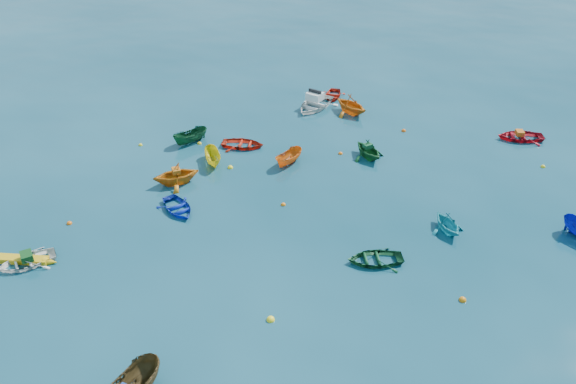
% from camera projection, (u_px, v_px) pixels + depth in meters
% --- Properties ---
extents(ground, '(160.00, 160.00, 0.00)m').
position_uv_depth(ground, '(264.00, 246.00, 30.48)').
color(ground, '#093343').
rests_on(ground, ground).
extents(dinghy_blue_sw, '(3.46, 3.37, 0.59)m').
position_uv_depth(dinghy_blue_sw, '(178.00, 210.00, 33.37)').
color(dinghy_blue_sw, '#0D25A3').
rests_on(dinghy_blue_sw, ground).
extents(dinghy_white_near, '(3.56, 3.54, 0.61)m').
position_uv_depth(dinghy_white_near, '(27.00, 264.00, 29.21)').
color(dinghy_white_near, white).
rests_on(dinghy_white_near, ground).
extents(dinghy_orange_w, '(3.83, 3.75, 1.53)m').
position_uv_depth(dinghy_orange_w, '(177.00, 183.00, 35.94)').
color(dinghy_orange_w, orange).
rests_on(dinghy_orange_w, ground).
extents(sampan_yellow_mid, '(2.20, 2.80, 1.03)m').
position_uv_depth(sampan_yellow_mid, '(214.00, 163.00, 38.13)').
color(sampan_yellow_mid, yellow).
rests_on(sampan_yellow_mid, ground).
extents(dinghy_green_e, '(3.45, 2.95, 0.61)m').
position_uv_depth(dinghy_green_e, '(375.00, 261.00, 29.39)').
color(dinghy_green_e, '#104624').
rests_on(dinghy_green_e, ground).
extents(dinghy_cyan_se, '(2.89, 2.99, 1.20)m').
position_uv_depth(dinghy_cyan_se, '(446.00, 230.00, 31.68)').
color(dinghy_cyan_se, teal).
rests_on(dinghy_cyan_se, ground).
extents(dinghy_red_nw, '(3.23, 2.47, 0.63)m').
position_uv_depth(dinghy_red_nw, '(243.00, 147.00, 40.11)').
color(dinghy_red_nw, red).
rests_on(dinghy_red_nw, ground).
extents(sampan_orange_n, '(1.85, 2.78, 1.01)m').
position_uv_depth(sampan_orange_n, '(289.00, 163.00, 38.08)').
color(sampan_orange_n, orange).
rests_on(sampan_orange_n, ground).
extents(dinghy_green_n, '(3.46, 3.48, 1.39)m').
position_uv_depth(dinghy_green_n, '(368.00, 157.00, 38.82)').
color(dinghy_green_n, '#135323').
rests_on(dinghy_green_n, ground).
extents(dinghy_red_ne, '(3.71, 2.99, 0.68)m').
position_uv_depth(dinghy_red_ne, '(520.00, 139.00, 41.11)').
color(dinghy_red_ne, '#A90E1B').
rests_on(dinghy_red_ne, ground).
extents(dinghy_red_far, '(2.06, 2.81, 0.57)m').
position_uv_depth(dinghy_red_far, '(333.00, 97.00, 47.59)').
color(dinghy_red_far, red).
rests_on(dinghy_red_far, ground).
extents(dinghy_orange_far, '(4.12, 4.03, 1.65)m').
position_uv_depth(dinghy_orange_far, '(350.00, 113.00, 44.94)').
color(dinghy_orange_far, orange).
rests_on(dinghy_orange_far, ground).
extents(sampan_green_far, '(2.43, 2.89, 1.08)m').
position_uv_depth(sampan_green_far, '(191.00, 142.00, 40.65)').
color(sampan_green_far, '#104625').
rests_on(sampan_green_far, ground).
extents(kayak_yellow, '(3.81, 1.21, 0.38)m').
position_uv_depth(kayak_yellow, '(20.00, 262.00, 29.39)').
color(kayak_yellow, gold).
rests_on(kayak_yellow, ground).
extents(motorboat_white, '(4.13, 4.86, 1.46)m').
position_uv_depth(motorboat_white, '(315.00, 108.00, 45.80)').
color(motorboat_white, white).
rests_on(motorboat_white, ground).
extents(tarp_green_a, '(0.93, 0.94, 0.37)m').
position_uv_depth(tarp_green_a, '(27.00, 256.00, 28.99)').
color(tarp_green_a, '#104117').
rests_on(tarp_green_a, dinghy_white_near).
extents(tarp_orange_a, '(0.76, 0.79, 0.31)m').
position_uv_depth(tarp_orange_a, '(176.00, 171.00, 35.46)').
color(tarp_orange_a, '#C86514').
rests_on(tarp_orange_a, dinghy_orange_w).
extents(tarp_green_b, '(0.74, 0.73, 0.29)m').
position_uv_depth(tarp_green_b, '(368.00, 146.00, 38.44)').
color(tarp_green_b, '#134D29').
rests_on(tarp_green_b, dinghy_green_n).
extents(tarp_orange_b, '(0.65, 0.78, 0.33)m').
position_uv_depth(tarp_orange_b, '(520.00, 133.00, 40.84)').
color(tarp_orange_b, '#C55A14').
rests_on(tarp_orange_b, dinghy_red_ne).
extents(buoy_or_a, '(0.31, 0.31, 0.31)m').
position_uv_depth(buoy_or_a, '(69.00, 224.00, 32.22)').
color(buoy_or_a, orange).
rests_on(buoy_or_a, ground).
extents(buoy_ye_a, '(0.39, 0.39, 0.39)m').
position_uv_depth(buoy_ye_a, '(271.00, 320.00, 25.87)').
color(buoy_ye_a, yellow).
rests_on(buoy_ye_a, ground).
extents(buoy_or_b, '(0.37, 0.37, 0.37)m').
position_uv_depth(buoy_or_b, '(462.00, 300.00, 26.95)').
color(buoy_or_b, orange).
rests_on(buoy_or_b, ground).
extents(buoy_ye_b, '(0.29, 0.29, 0.29)m').
position_uv_depth(buoy_ye_b, '(141.00, 145.00, 40.29)').
color(buoy_ye_b, yellow).
rests_on(buoy_ye_b, ground).
extents(buoy_or_c, '(0.30, 0.30, 0.30)m').
position_uv_depth(buoy_or_c, '(283.00, 205.00, 33.84)').
color(buoy_or_c, orange).
rests_on(buoy_or_c, ground).
extents(buoy_ye_c, '(0.37, 0.37, 0.37)m').
position_uv_depth(buoy_ye_c, '(230.00, 168.00, 37.58)').
color(buoy_ye_c, yellow).
rests_on(buoy_ye_c, ground).
extents(buoy_or_d, '(0.31, 0.31, 0.31)m').
position_uv_depth(buoy_or_d, '(340.00, 154.00, 39.22)').
color(buoy_or_d, orange).
rests_on(buoy_or_d, ground).
extents(buoy_ye_d, '(0.31, 0.31, 0.31)m').
position_uv_depth(buoy_ye_d, '(200.00, 144.00, 40.49)').
color(buoy_ye_d, yellow).
rests_on(buoy_ye_d, ground).
extents(buoy_or_e, '(0.35, 0.35, 0.35)m').
position_uv_depth(buoy_or_e, '(404.00, 131.00, 42.19)').
color(buoy_or_e, '#D4510B').
rests_on(buoy_or_e, ground).
extents(buoy_ye_e, '(0.32, 0.32, 0.32)m').
position_uv_depth(buoy_ye_e, '(543.00, 167.00, 37.68)').
color(buoy_ye_e, yellow).
rests_on(buoy_ye_e, ground).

